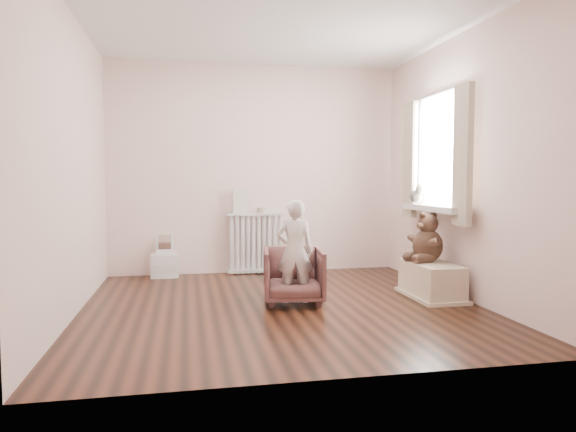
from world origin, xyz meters
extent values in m
cube|color=black|center=(0.00, 0.00, 0.00)|extent=(3.60, 3.60, 0.01)
cube|color=white|center=(0.00, 0.00, 2.60)|extent=(3.60, 3.60, 0.01)
cube|color=white|center=(0.00, 1.80, 1.30)|extent=(3.60, 0.02, 2.60)
cube|color=white|center=(0.00, -1.80, 1.30)|extent=(3.60, 0.02, 2.60)
cube|color=white|center=(-1.80, 0.00, 1.30)|extent=(0.02, 3.60, 2.60)
cube|color=white|center=(1.80, 0.00, 1.30)|extent=(0.02, 3.60, 2.60)
cube|color=white|center=(1.76, 0.30, 1.45)|extent=(0.03, 0.90, 1.10)
cube|color=silver|center=(1.67, 0.30, 0.87)|extent=(0.22, 1.10, 0.06)
cube|color=beige|center=(1.65, -0.27, 1.39)|extent=(0.06, 0.26, 1.30)
cube|color=beige|center=(1.65, 0.87, 1.39)|extent=(0.06, 0.26, 1.30)
cube|color=silver|center=(-0.01, 1.68, 0.39)|extent=(0.71, 0.14, 0.75)
cube|color=beige|center=(-0.20, 1.68, 0.91)|extent=(0.19, 0.02, 0.31)
cylinder|color=#A59E8C|center=(0.05, 1.68, 0.79)|extent=(0.11, 0.11, 0.07)
cube|color=silver|center=(-1.12, 1.65, 0.28)|extent=(0.32, 0.23, 0.51)
imported|color=brown|center=(0.13, 0.08, 0.26)|extent=(0.62, 0.64, 0.52)
imported|color=silver|center=(0.13, 0.03, 0.50)|extent=(0.38, 0.27, 0.96)
cube|color=beige|center=(1.52, 0.04, 0.20)|extent=(0.39, 0.73, 0.34)
camera|label=1|loc=(-0.85, -4.61, 1.16)|focal=32.00mm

